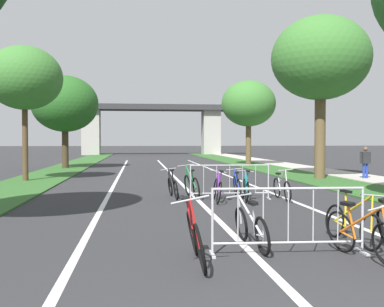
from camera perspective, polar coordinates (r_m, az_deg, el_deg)
grass_verge_left at (r=29.70m, az=-15.61°, el=-1.80°), size 2.63×66.44×0.05m
grass_verge_right at (r=30.45m, az=8.50°, el=-1.68°), size 2.63×66.44×0.05m
sidewalk_path_right at (r=31.17m, az=12.78°, el=-1.59°), size 2.20×66.44×0.08m
lane_stripe_center at (r=21.49m, az=-2.11°, el=-3.09°), size 0.14×38.44×0.01m
lane_stripe_right_lane at (r=21.89m, az=5.05°, el=-3.01°), size 0.14×38.44×0.01m
lane_stripe_left_lane at (r=21.44m, az=-9.43°, el=-3.13°), size 0.14×38.44×0.01m
overpass_bridge at (r=57.12m, az=-5.10°, el=4.17°), size 21.58×3.64×6.29m
tree_left_oak_mid at (r=20.92m, az=-20.50°, el=8.93°), size 3.24×3.24×5.87m
tree_left_pine_near at (r=29.63m, az=-15.84°, el=6.05°), size 4.18×4.18×5.88m
tree_right_oak_near at (r=21.74m, az=16.01°, el=11.45°), size 4.48×4.48×7.45m
tree_right_cypress_far at (r=32.54m, az=7.19°, el=6.27°), size 3.87×3.87×6.08m
crowd_barrier_nearest at (r=7.26m, az=12.13°, el=-8.36°), size 2.47×0.57×1.05m
crowd_barrier_second at (r=13.71m, az=4.81°, el=-3.62°), size 2.47×0.56×1.05m
bicycle_red_1 at (r=6.54m, az=0.43°, el=-10.63°), size 0.51×1.71×1.06m
bicycle_green_2 at (r=14.04m, az=-0.06°, el=-4.09°), size 0.60×1.72×1.03m
bicycle_white_3 at (r=13.76m, az=11.33°, el=-4.33°), size 0.43×1.67×0.96m
bicycle_blue_4 at (r=14.25m, az=5.72°, el=-4.08°), size 0.50×1.60×0.89m
bicycle_yellow_5 at (r=8.31m, az=19.64°, el=-8.32°), size 0.50×1.68×0.93m
bicycle_purple_6 at (r=13.09m, az=3.22°, el=-4.54°), size 0.50×1.69×0.94m
bicycle_teal_7 at (r=13.43m, az=6.80°, el=-4.45°), size 0.54×1.64×0.92m
bicycle_black_8 at (r=13.93m, az=-2.46°, el=-4.26°), size 0.50×1.65×0.92m
bicycle_silver_9 at (r=7.59m, az=7.48°, el=-9.28°), size 0.46×1.68×0.85m
bicycle_orange_10 at (r=7.19m, az=20.86°, el=-9.71°), size 0.52×1.69×0.92m
pedestrian_pushing_bike at (r=21.71m, az=21.15°, el=-0.75°), size 0.55×0.30×1.50m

